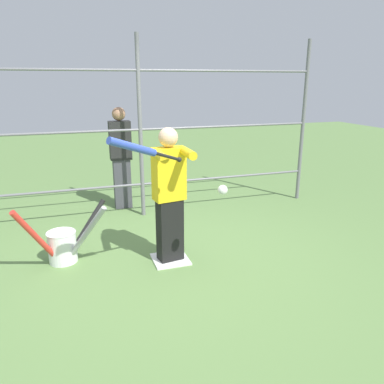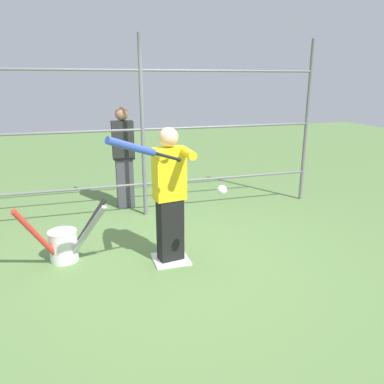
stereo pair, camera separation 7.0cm
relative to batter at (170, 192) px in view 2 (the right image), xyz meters
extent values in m
plane|color=#608447|center=(0.00, -0.02, -0.82)|extent=(24.00, 24.00, 0.00)
cube|color=white|center=(0.00, -0.02, -0.81)|extent=(0.40, 0.40, 0.02)
cylinder|color=slate|center=(-2.73, -1.62, 0.48)|extent=(0.06, 0.06, 2.62)
cylinder|color=slate|center=(0.00, -1.62, 0.48)|extent=(0.06, 0.06, 2.62)
cylinder|color=slate|center=(0.00, -1.62, -0.33)|extent=(5.47, 0.04, 0.04)
cylinder|color=slate|center=(0.00, -1.62, 0.48)|extent=(5.47, 0.04, 0.04)
cylinder|color=slate|center=(0.00, -1.62, 1.30)|extent=(5.47, 0.04, 0.04)
cube|color=black|center=(0.00, -0.02, -0.46)|extent=(0.30, 0.21, 0.74)
cube|color=yellow|center=(0.00, -0.02, 0.20)|extent=(0.36, 0.24, 0.58)
sphere|color=beige|center=(0.00, -0.02, 0.60)|extent=(0.21, 0.21, 0.21)
cylinder|color=yellow|center=(-0.15, 0.16, 0.46)|extent=(0.09, 0.41, 0.09)
cylinder|color=yellow|center=(0.15, 0.21, 0.46)|extent=(0.09, 0.41, 0.09)
sphere|color=black|center=(0.00, 0.39, 0.44)|extent=(0.05, 0.05, 0.05)
cylinder|color=black|center=(0.14, 0.47, 0.49)|extent=(0.30, 0.18, 0.14)
cylinder|color=#334CB2|center=(0.48, 0.66, 0.63)|extent=(0.47, 0.30, 0.23)
sphere|color=white|center=(-0.35, 0.64, 0.17)|extent=(0.10, 0.10, 0.10)
cylinder|color=white|center=(1.17, -0.37, -0.65)|extent=(0.31, 0.31, 0.36)
torus|color=white|center=(1.17, -0.37, -0.47)|extent=(0.33, 0.33, 0.01)
cylinder|color=#B2B2B7|center=(0.92, -0.13, -0.44)|extent=(0.49, 0.45, 0.73)
cylinder|color=black|center=(0.89, -0.50, -0.50)|extent=(0.52, 0.29, 0.61)
cylinder|color=red|center=(1.40, -0.16, -0.42)|extent=(0.44, 0.41, 0.76)
cube|color=#3F3F47|center=(0.24, -2.08, -0.43)|extent=(0.27, 0.16, 0.80)
cube|color=black|center=(0.24, -2.08, 0.27)|extent=(0.33, 0.18, 0.60)
sphere|color=#9E7051|center=(0.24, -2.08, 0.68)|extent=(0.21, 0.21, 0.21)
camera|label=1|loc=(0.98, 3.78, 1.17)|focal=35.00mm
camera|label=2|loc=(0.92, 3.80, 1.17)|focal=35.00mm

